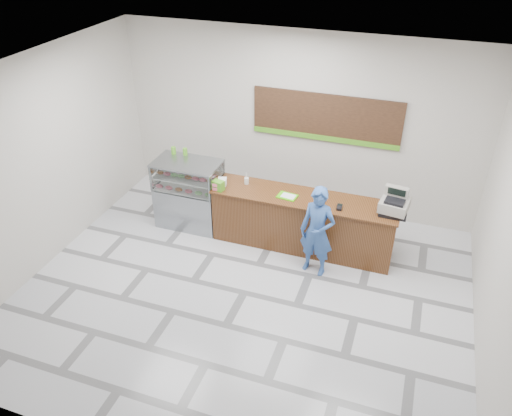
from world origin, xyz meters
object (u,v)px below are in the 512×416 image
(sales_counter, at_px, (303,222))
(serving_tray, at_px, (287,196))
(customer, at_px, (317,232))
(display_case, at_px, (189,193))
(cash_register, at_px, (394,204))

(sales_counter, xyz_separation_m, serving_tray, (-0.28, -0.08, 0.52))
(serving_tray, relative_size, customer, 0.22)
(serving_tray, bearing_deg, display_case, -174.95)
(display_case, bearing_deg, serving_tray, -2.37)
(display_case, relative_size, cash_register, 2.57)
(display_case, distance_m, customer, 2.68)
(display_case, xyz_separation_m, cash_register, (3.72, 0.01, 0.51))
(display_case, height_order, cash_register, cash_register)
(display_case, height_order, customer, customer)
(cash_register, height_order, serving_tray, cash_register)
(sales_counter, bearing_deg, serving_tray, -164.09)
(serving_tray, height_order, customer, customer)
(customer, bearing_deg, serving_tray, 151.63)
(sales_counter, distance_m, customer, 0.78)
(sales_counter, height_order, customer, customer)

